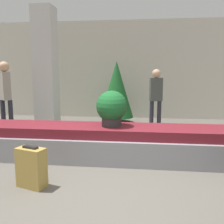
{
  "coord_description": "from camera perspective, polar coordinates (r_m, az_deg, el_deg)",
  "views": [
    {
      "loc": [
        0.51,
        -2.97,
        1.51
      ],
      "look_at": [
        0.0,
        1.27,
        0.84
      ],
      "focal_mm": 40.0,
      "sensor_mm": 36.0,
      "label": 1
    }
  ],
  "objects": [
    {
      "name": "suitcase_1",
      "position": [
        3.54,
        -17.93,
        -11.95
      ],
      "size": [
        0.43,
        0.3,
        0.56
      ],
      "rotation": [
        0.0,
        0.0,
        -0.31
      ],
      "color": "#A3843D",
      "rests_on": "ground_plane"
    },
    {
      "name": "potted_plant_0",
      "position": [
        4.32,
        -0.09,
        0.92
      ],
      "size": [
        0.54,
        0.54,
        0.62
      ],
      "color": "#2D2D2D",
      "rests_on": "carousel"
    },
    {
      "name": "traveler_1",
      "position": [
        6.6,
        -23.17,
        4.48
      ],
      "size": [
        0.35,
        0.35,
        1.78
      ],
      "rotation": [
        0.0,
        0.0,
        2.36
      ],
      "color": "#282833",
      "rests_on": "ground_plane"
    },
    {
      "name": "ground_plane",
      "position": [
        3.37,
        -2.7,
        -17.67
      ],
      "size": [
        18.0,
        18.0,
        0.0
      ],
      "primitive_type": "plane",
      "color": "#59544C"
    },
    {
      "name": "traveler_0",
      "position": [
        6.71,
        10.0,
        4.03
      ],
      "size": [
        0.35,
        0.24,
        1.6
      ],
      "rotation": [
        0.0,
        0.0,
        -2.96
      ],
      "color": "#282833",
      "rests_on": "ground_plane"
    },
    {
      "name": "carousel",
      "position": [
        4.44,
        0.0,
        -7.09
      ],
      "size": [
        8.24,
        0.93,
        0.59
      ],
      "color": "gray",
      "rests_on": "ground_plane"
    },
    {
      "name": "pillar",
      "position": [
        6.95,
        -14.87,
        9.42
      ],
      "size": [
        0.54,
        0.54,
        3.2
      ],
      "color": "silver",
      "rests_on": "ground_plane"
    },
    {
      "name": "decorated_tree",
      "position": [
        7.5,
        1.04,
        5.17
      ],
      "size": [
        1.02,
        1.02,
        1.85
      ],
      "color": "#4C331E",
      "rests_on": "ground_plane"
    },
    {
      "name": "back_wall",
      "position": [
        8.42,
        3.42,
        9.57
      ],
      "size": [
        18.0,
        0.06,
        3.2
      ],
      "color": "beige",
      "rests_on": "ground_plane"
    }
  ]
}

